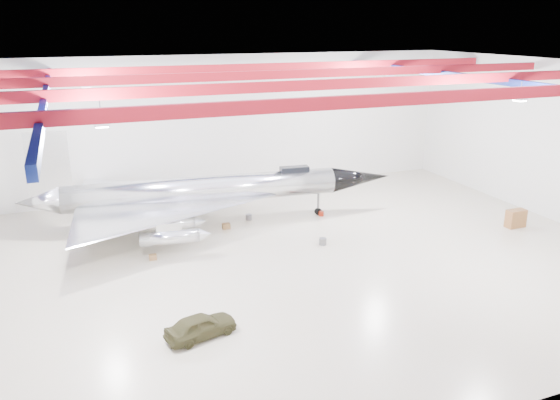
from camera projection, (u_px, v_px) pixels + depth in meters
name	position (u px, v px, depth m)	size (l,w,h in m)	color
floor	(288.00, 260.00, 32.04)	(40.00, 40.00, 0.00)	beige
wall_back	(218.00, 125.00, 43.67)	(40.00, 40.00, 0.00)	silver
wall_right	(560.00, 142.00, 37.26)	(30.00, 30.00, 0.00)	silver
ceiling	(289.00, 68.00, 28.67)	(40.00, 40.00, 0.00)	#0A0F38
ceiling_structure	(289.00, 81.00, 28.88)	(39.50, 29.50, 1.08)	maroon
jet_aircraft	(203.00, 193.00, 36.90)	(25.51, 16.05, 6.96)	silver
jeep	(201.00, 326.00, 23.97)	(1.29, 3.21, 1.09)	#3B381D
desk	(516.00, 218.00, 37.06)	(1.35, 0.67, 1.23)	brown
crate_ply	(153.00, 257.00, 32.02)	(0.44, 0.35, 0.31)	olive
toolbox_red	(183.00, 222.00, 37.85)	(0.39, 0.31, 0.27)	maroon
engine_drum	(323.00, 241.00, 34.18)	(0.47, 0.47, 0.42)	#59595B
crate_small	(169.00, 223.00, 37.74)	(0.33, 0.26, 0.23)	#59595B
tool_chest	(321.00, 214.00, 39.38)	(0.37, 0.37, 0.34)	maroon
oil_barrel	(226.00, 226.00, 36.89)	(0.52, 0.41, 0.36)	olive
spares_box	(249.00, 217.00, 38.55)	(0.44, 0.44, 0.39)	#59595B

